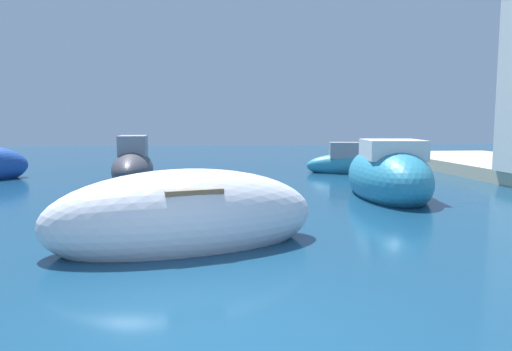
{
  "coord_description": "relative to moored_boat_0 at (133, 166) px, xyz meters",
  "views": [
    {
      "loc": [
        -0.13,
        -4.51,
        2.19
      ],
      "look_at": [
        1.58,
        11.4,
        0.39
      ],
      "focal_mm": 33.87,
      "sensor_mm": 36.0,
      "label": 1
    }
  ],
  "objects": [
    {
      "name": "ground",
      "position": [
        2.84,
        -14.18,
        -0.49
      ],
      "size": [
        80.0,
        80.0,
        0.0
      ],
      "primitive_type": "plane",
      "color": "navy"
    },
    {
      "name": "moored_boat_0",
      "position": [
        0.0,
        0.0,
        0.0
      ],
      "size": [
        1.75,
        4.58,
        1.95
      ],
      "rotation": [
        0.0,
        0.0,
        4.77
      ],
      "color": "#3F3F47",
      "rests_on": "ground"
    },
    {
      "name": "moored_boat_3",
      "position": [
        2.35,
        -10.22,
        -0.0
      ],
      "size": [
        5.19,
        3.19,
        1.76
      ],
      "rotation": [
        0.0,
        0.0,
        0.27
      ],
      "color": "white",
      "rests_on": "ground"
    },
    {
      "name": "moored_boat_5",
      "position": [
        8.93,
        1.39,
        -0.11
      ],
      "size": [
        3.94,
        1.78,
        1.54
      ],
      "rotation": [
        0.0,
        0.0,
        6.12
      ],
      "color": "teal",
      "rests_on": "ground"
    },
    {
      "name": "moored_boat_1",
      "position": [
        8.11,
        -5.02,
        0.1
      ],
      "size": [
        2.75,
        5.36,
        2.1
      ],
      "rotation": [
        0.0,
        0.0,
        1.45
      ],
      "color": "teal",
      "rests_on": "ground"
    }
  ]
}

